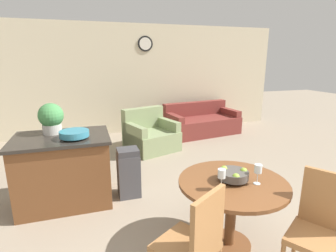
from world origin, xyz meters
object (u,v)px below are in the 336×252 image
at_px(dining_table, 232,196).
at_px(dining_chair_near_right, 320,226).
at_px(fruit_bowl, 234,175).
at_px(wine_glass_right, 258,170).
at_px(couch, 201,123).
at_px(trash_bin, 129,173).
at_px(potted_plant, 51,118).
at_px(kitchen_island, 65,170).
at_px(wine_glass_left, 222,175).
at_px(dining_chair_near_left, 194,242).
at_px(armchair, 150,136).
at_px(teal_bowl, 74,134).

xyz_separation_m(dining_table, dining_chair_near_right, (0.47, -0.60, -0.02)).
relative_size(dining_table, fruit_bowl, 3.67).
height_order(dining_table, fruit_bowl, fruit_bowl).
relative_size(wine_glass_right, couch, 0.10).
bearing_deg(trash_bin, couch, 48.71).
height_order(dining_table, potted_plant, potted_plant).
bearing_deg(kitchen_island, wine_glass_left, -46.89).
bearing_deg(dining_chair_near_right, wine_glass_left, 21.14).
bearing_deg(trash_bin, dining_chair_near_left, -83.49).
distance_m(wine_glass_right, trash_bin, 1.83).
relative_size(potted_plant, armchair, 0.35).
bearing_deg(wine_glass_left, armchair, 87.66).
relative_size(dining_chair_near_left, couch, 0.51).
bearing_deg(wine_glass_left, dining_table, 29.79).
bearing_deg(wine_glass_right, trash_bin, 124.23).
distance_m(potted_plant, couch, 4.06).
bearing_deg(potted_plant, dining_chair_near_left, -61.26).
bearing_deg(wine_glass_right, kitchen_island, 139.54).
bearing_deg(dining_chair_near_right, armchair, -24.13).
xyz_separation_m(teal_bowl, trash_bin, (0.65, 0.05, -0.63)).
xyz_separation_m(fruit_bowl, potted_plant, (-1.74, 1.61, 0.33)).
xyz_separation_m(dining_chair_near_left, wine_glass_right, (0.78, 0.35, 0.33)).
distance_m(dining_table, trash_bin, 1.57).
bearing_deg(dining_chair_near_right, fruit_bowl, 5.86).
bearing_deg(dining_table, fruit_bowl, -39.81).
relative_size(wine_glass_left, wine_glass_right, 1.00).
distance_m(fruit_bowl, potted_plant, 2.39).
xyz_separation_m(fruit_bowl, trash_bin, (-0.80, 1.34, -0.45)).
bearing_deg(couch, potted_plant, -152.60).
distance_m(wine_glass_left, trash_bin, 1.65).
height_order(dining_chair_near_left, armchair, dining_chair_near_left).
relative_size(wine_glass_right, trash_bin, 0.28).
bearing_deg(potted_plant, kitchen_island, -58.73).
relative_size(teal_bowl, couch, 0.18).
relative_size(dining_chair_near_right, potted_plant, 2.43).
distance_m(fruit_bowl, wine_glass_left, 0.23).
height_order(kitchen_island, armchair, kitchen_island).
bearing_deg(trash_bin, teal_bowl, -175.72).
distance_m(fruit_bowl, kitchen_island, 2.19).
bearing_deg(wine_glass_left, kitchen_island, 133.11).
bearing_deg(couch, wine_glass_right, -116.14).
height_order(dining_table, dining_chair_near_right, dining_chair_near_right).
bearing_deg(couch, wine_glass_left, -120.83).
xyz_separation_m(trash_bin, couch, (2.28, 2.60, -0.07)).
bearing_deg(teal_bowl, kitchen_island, 139.94).
height_order(wine_glass_left, potted_plant, potted_plant).
distance_m(fruit_bowl, couch, 4.23).
bearing_deg(teal_bowl, dining_chair_near_right, -44.37).
distance_m(wine_glass_right, couch, 4.29).
relative_size(dining_chair_near_left, dining_chair_near_right, 1.00).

